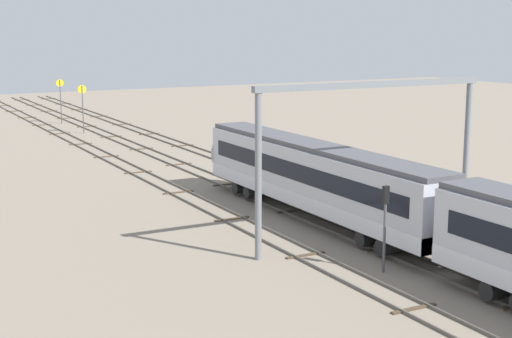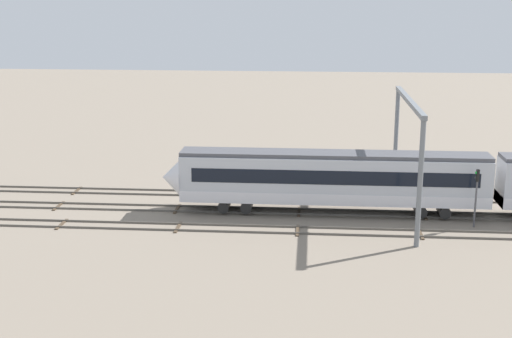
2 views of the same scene
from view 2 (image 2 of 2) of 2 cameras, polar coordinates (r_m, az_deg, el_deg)
ground_plane at (r=55.96m, az=3.52°, el=-3.55°), size 203.29×203.29×0.00m
track_near_foreground at (r=60.26m, az=3.61°, el=-2.17°), size 187.29×2.40×0.16m
track_with_train at (r=55.94m, az=3.52°, el=-3.48°), size 187.29×2.40×0.16m
track_middle at (r=51.66m, az=3.41°, el=-5.00°), size 187.29×2.40×0.16m
overhead_gantry at (r=54.95m, az=12.28°, el=2.96°), size 0.40×15.05×9.20m
signal_light_trackside_approach at (r=54.09m, az=17.54°, el=-1.61°), size 0.31×0.32×4.45m
relay_cabinet at (r=62.99m, az=11.03°, el=-0.99°), size 1.42×0.75×1.61m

